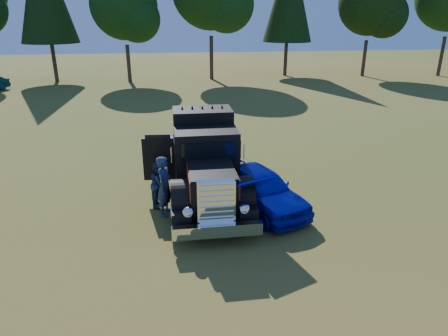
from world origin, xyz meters
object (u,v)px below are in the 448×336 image
diamond_t_truck (205,164)px  spectator_far (159,184)px  spectator_near (165,186)px  hotrod_coupe (259,188)px

diamond_t_truck → spectator_far: (-1.59, -0.42, -0.49)m
diamond_t_truck → spectator_far: 1.72m
spectator_near → spectator_far: spectator_near is taller
hotrod_coupe → spectator_far: 3.34m
spectator_near → spectator_far: size_ratio=1.25×
diamond_t_truck → spectator_near: diamond_t_truck is taller
hotrod_coupe → spectator_near: size_ratio=2.25×
diamond_t_truck → spectator_far: size_ratio=4.51×
hotrod_coupe → spectator_far: size_ratio=2.82×
spectator_near → diamond_t_truck: bearing=-30.6°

